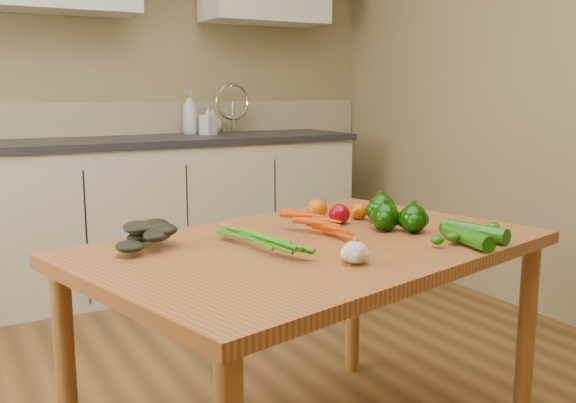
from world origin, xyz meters
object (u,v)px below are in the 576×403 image
(soap_bottle_a, at_px, (190,113))
(pepper_a, at_px, (385,217))
(garlic_bulb, at_px, (355,253))
(zucchini_a, at_px, (474,231))
(pepper_c, at_px, (413,219))
(tomato_b, at_px, (317,209))
(carrot_bunch, at_px, (302,228))
(zucchini_b, at_px, (467,237))
(soap_bottle_c, at_px, (213,122))
(table, at_px, (314,268))
(tomato_a, at_px, (339,214))
(leafy_greens, at_px, (138,233))
(tomato_c, at_px, (359,211))
(soap_bottle_b, at_px, (208,120))
(pepper_b, at_px, (382,209))

(soap_bottle_a, bearing_deg, pepper_a, -49.53)
(garlic_bulb, height_order, zucchini_a, garlic_bulb)
(pepper_c, bearing_deg, tomato_b, 113.80)
(garlic_bulb, bearing_deg, carrot_bunch, 86.28)
(zucchini_b, bearing_deg, tomato_b, 107.76)
(carrot_bunch, relative_size, zucchini_b, 1.24)
(soap_bottle_c, distance_m, carrot_bunch, 2.28)
(table, relative_size, tomato_a, 20.90)
(soap_bottle_c, relative_size, pepper_c, 1.69)
(leafy_greens, distance_m, tomato_c, 0.80)
(soap_bottle_c, height_order, zucchini_b, soap_bottle_c)
(carrot_bunch, distance_m, pepper_a, 0.30)
(leafy_greens, height_order, pepper_c, leafy_greens)
(tomato_a, xyz_separation_m, zucchini_a, (0.23, -0.39, -0.01))
(pepper_c, xyz_separation_m, zucchini_b, (0.03, -0.21, -0.02))
(soap_bottle_c, height_order, tomato_c, soap_bottle_c)
(carrot_bunch, height_order, tomato_c, carrot_bunch)
(table, distance_m, carrot_bunch, 0.12)
(leafy_greens, bearing_deg, soap_bottle_a, 65.68)
(tomato_b, relative_size, tomato_c, 1.20)
(zucchini_a, bearing_deg, tomato_c, 106.17)
(pepper_a, bearing_deg, pepper_c, -49.28)
(pepper_a, distance_m, pepper_c, 0.09)
(soap_bottle_a, xyz_separation_m, zucchini_b, (-0.09, -2.51, -0.28))
(soap_bottle_c, height_order, carrot_bunch, soap_bottle_c)
(soap_bottle_a, distance_m, leafy_greens, 2.30)
(pepper_a, xyz_separation_m, pepper_c, (0.06, -0.07, 0.00))
(leafy_greens, bearing_deg, tomato_c, 3.74)
(soap_bottle_c, bearing_deg, carrot_bunch, -171.81)
(carrot_bunch, bearing_deg, pepper_a, -18.59)
(pepper_c, distance_m, tomato_b, 0.37)
(pepper_a, bearing_deg, leafy_greens, 169.54)
(soap_bottle_a, bearing_deg, leafy_greens, -69.28)
(soap_bottle_c, bearing_deg, tomato_b, -168.04)
(garlic_bulb, xyz_separation_m, tomato_b, (0.23, 0.56, 0.01))
(tomato_a, bearing_deg, tomato_b, 100.34)
(soap_bottle_a, distance_m, pepper_a, 2.25)
(table, distance_m, soap_bottle_b, 2.25)
(carrot_bunch, xyz_separation_m, tomato_c, (0.33, 0.17, -0.00))
(pepper_c, distance_m, tomato_c, 0.26)
(tomato_b, bearing_deg, soap_bottle_a, 82.16)
(soap_bottle_c, bearing_deg, zucchini_b, -161.44)
(leafy_greens, bearing_deg, pepper_b, -1.85)
(zucchini_b, bearing_deg, carrot_bunch, 141.72)
(tomato_b, height_order, zucchini_b, tomato_b)
(pepper_c, relative_size, zucchini_a, 0.41)
(carrot_bunch, distance_m, pepper_b, 0.38)
(table, xyz_separation_m, garlic_bulb, (-0.03, -0.26, 0.11))
(table, height_order, garlic_bulb, garlic_bulb)
(carrot_bunch, relative_size, tomato_c, 3.98)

